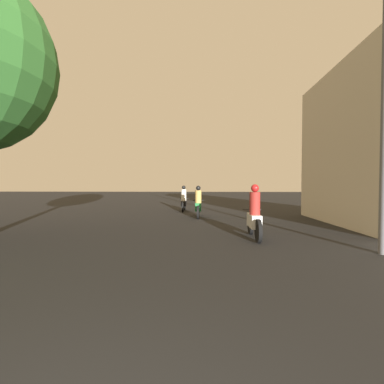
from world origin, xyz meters
name	(u,v)px	position (x,y,z in m)	size (l,w,h in m)	color
motorcycle_white	(254,217)	(2.20, 7.43, 0.66)	(0.60, 1.95, 1.67)	black
motorcycle_green	(198,205)	(0.34, 12.51, 0.65)	(0.60, 2.04, 1.61)	black
motorcycle_black	(184,201)	(-0.65, 15.55, 0.65)	(0.60, 2.01, 1.61)	black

